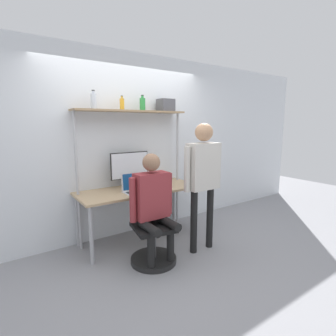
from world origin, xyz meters
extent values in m
plane|color=gray|center=(0.00, 0.00, 0.00)|extent=(12.00, 12.00, 0.00)
cube|color=silver|center=(0.00, 0.75, 1.35)|extent=(8.00, 0.06, 2.70)
cube|color=tan|center=(0.00, 0.37, 0.74)|extent=(1.74, 0.70, 0.03)
cylinder|color=#A5A5AA|center=(-0.81, 0.08, 0.36)|extent=(0.05, 0.05, 0.73)
cylinder|color=#A5A5AA|center=(0.81, 0.08, 0.36)|extent=(0.05, 0.05, 0.73)
cylinder|color=#A5A5AA|center=(-0.81, 0.66, 0.36)|extent=(0.05, 0.05, 0.73)
cylinder|color=#A5A5AA|center=(0.81, 0.66, 0.36)|extent=(0.05, 0.05, 0.73)
cube|color=#997A56|center=(0.00, 0.55, 1.85)|extent=(1.66, 0.30, 0.02)
cylinder|color=#B2B2B7|center=(-0.81, 0.55, 0.93)|extent=(0.04, 0.04, 1.86)
cylinder|color=#B2B2B7|center=(0.81, 0.55, 0.93)|extent=(0.04, 0.04, 1.86)
cylinder|color=black|center=(-0.06, 0.53, 0.76)|extent=(0.22, 0.22, 0.01)
cylinder|color=black|center=(-0.06, 0.53, 0.84)|extent=(0.06, 0.06, 0.13)
cube|color=black|center=(-0.06, 0.54, 1.08)|extent=(0.58, 0.01, 0.38)
cube|color=silver|center=(-0.06, 0.53, 1.08)|extent=(0.56, 0.02, 0.36)
cube|color=silver|center=(-0.13, 0.21, 0.76)|extent=(0.32, 0.25, 0.01)
cube|color=black|center=(-0.13, 0.20, 0.77)|extent=(0.28, 0.14, 0.00)
cube|color=silver|center=(-0.13, 0.33, 0.89)|extent=(0.32, 0.04, 0.25)
cube|color=#194C8C|center=(-0.13, 0.32, 0.89)|extent=(0.28, 0.02, 0.22)
cube|color=#264C8C|center=(0.12, 0.24, 0.76)|extent=(0.07, 0.15, 0.01)
cube|color=black|center=(0.12, 0.24, 0.77)|extent=(0.06, 0.13, 0.00)
cylinder|color=black|center=(-0.18, -0.30, 0.03)|extent=(0.56, 0.56, 0.06)
cylinder|color=#4C4C51|center=(-0.18, -0.30, 0.24)|extent=(0.06, 0.06, 0.36)
cube|color=black|center=(-0.18, -0.30, 0.45)|extent=(0.53, 0.53, 0.05)
cube|color=black|center=(-0.14, -0.09, 0.70)|extent=(0.41, 0.11, 0.45)
cylinder|color=black|center=(-0.31, -0.47, 0.24)|extent=(0.09, 0.09, 0.47)
cylinder|color=black|center=(-0.04, -0.47, 0.24)|extent=(0.09, 0.09, 0.47)
cylinder|color=black|center=(-0.31, -0.44, 0.52)|extent=(0.10, 0.38, 0.10)
cylinder|color=black|center=(-0.04, -0.44, 0.52)|extent=(0.10, 0.38, 0.10)
cube|color=maroon|center=(-0.18, -0.27, 0.84)|extent=(0.41, 0.20, 0.54)
cylinder|color=maroon|center=(-0.43, -0.27, 0.82)|extent=(0.08, 0.08, 0.52)
cylinder|color=maroon|center=(0.07, -0.27, 0.82)|extent=(0.08, 0.08, 0.52)
sphere|color=#8C664C|center=(-0.18, -0.27, 1.23)|extent=(0.21, 0.21, 0.21)
cylinder|color=black|center=(0.39, -0.38, 0.42)|extent=(0.09, 0.09, 0.84)
cylinder|color=black|center=(0.67, -0.38, 0.42)|extent=(0.09, 0.09, 0.84)
cube|color=beige|center=(0.53, -0.38, 1.14)|extent=(0.43, 0.20, 0.60)
cylinder|color=beige|center=(0.26, -0.38, 1.12)|extent=(0.08, 0.08, 0.57)
cylinder|color=beige|center=(0.79, -0.38, 1.12)|extent=(0.08, 0.08, 0.57)
sphere|color=tan|center=(0.53, -0.38, 1.57)|extent=(0.23, 0.23, 0.23)
cylinder|color=silver|center=(-0.54, 0.55, 1.96)|extent=(0.08, 0.08, 0.19)
cylinder|color=silver|center=(-0.54, 0.55, 2.07)|extent=(0.03, 0.03, 0.04)
cylinder|color=black|center=(-0.54, 0.55, 2.10)|extent=(0.04, 0.04, 0.01)
cylinder|color=#2D8C3F|center=(0.17, 0.55, 1.95)|extent=(0.08, 0.08, 0.18)
cylinder|color=#2D8C3F|center=(0.17, 0.55, 2.05)|extent=(0.04, 0.04, 0.03)
cylinder|color=black|center=(0.17, 0.55, 2.08)|extent=(0.04, 0.04, 0.01)
cylinder|color=gold|center=(-0.15, 0.55, 1.94)|extent=(0.06, 0.06, 0.15)
cylinder|color=gold|center=(-0.15, 0.55, 2.03)|extent=(0.03, 0.03, 0.03)
cylinder|color=black|center=(-0.15, 0.55, 2.05)|extent=(0.03, 0.03, 0.01)
cube|color=#4C4C51|center=(0.58, 0.55, 1.95)|extent=(0.22, 0.21, 0.18)
camera|label=1|loc=(-1.71, -2.86, 1.68)|focal=28.00mm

